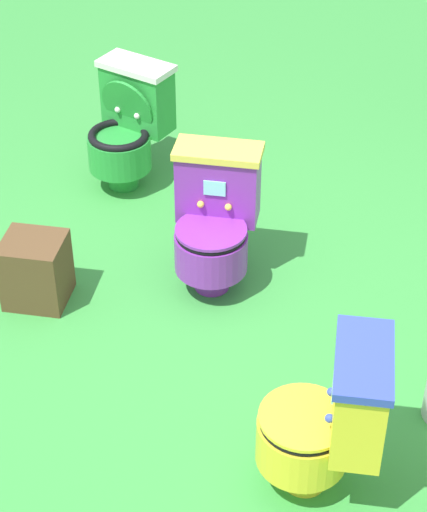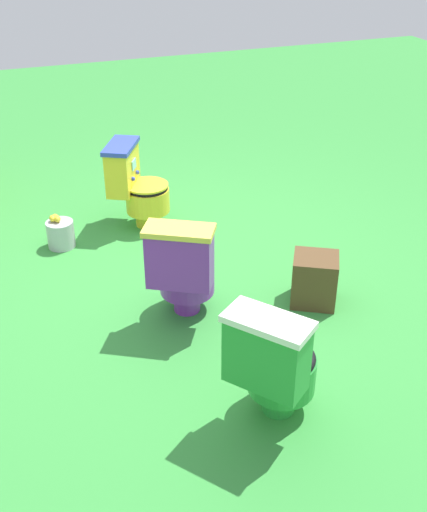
% 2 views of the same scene
% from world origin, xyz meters
% --- Properties ---
extents(ground, '(14.00, 14.00, 0.00)m').
position_xyz_m(ground, '(0.00, 0.00, 0.00)').
color(ground, green).
extents(toilet_purple, '(0.63, 0.60, 0.73)m').
position_xyz_m(toilet_purple, '(-0.50, 0.25, 0.37)').
color(toilet_purple, purple).
rests_on(toilet_purple, ground).
extents(toilet_yellow, '(0.59, 0.62, 0.73)m').
position_xyz_m(toilet_yellow, '(0.92, 0.20, 0.37)').
color(toilet_yellow, yellow).
rests_on(toilet_yellow, ground).
extents(toilet_green, '(0.62, 0.63, 0.73)m').
position_xyz_m(toilet_green, '(-1.58, 0.11, 0.37)').
color(toilet_green, green).
rests_on(toilet_green, ground).
extents(small_crate, '(0.40, 0.40, 0.36)m').
position_xyz_m(small_crate, '(-0.66, -0.65, 0.18)').
color(small_crate, brown).
rests_on(small_crate, ground).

